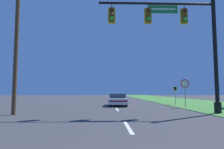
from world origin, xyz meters
TOP-DOWN VIEW (x-y plane):
  - grass_verge_right at (10.50, 30.00)m, footprint 10.00×110.00m
  - road_center_line at (0.00, 22.00)m, footprint 0.16×34.80m
  - signal_mast at (4.35, 10.81)m, footprint 8.02×0.47m
  - car_ahead at (0.28, 18.39)m, footprint 1.97×4.42m
  - stop_sign at (6.19, 15.65)m, footprint 0.76×0.07m
  - route_sign_post at (6.62, 19.43)m, footprint 0.55×0.06m
  - utility_pole_near at (-6.62, 10.54)m, footprint 1.80×0.26m

SIDE VIEW (x-z plane):
  - road_center_line at x=0.00m, z-range 0.00..0.01m
  - grass_verge_right at x=10.50m, z-range 0.00..0.04m
  - car_ahead at x=0.28m, z-range 0.01..1.20m
  - route_sign_post at x=6.62m, z-range 0.51..2.54m
  - stop_sign at x=6.19m, z-range 0.61..3.12m
  - utility_pole_near at x=-6.62m, z-range 0.16..9.94m
  - signal_mast at x=4.35m, z-range 0.99..9.20m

